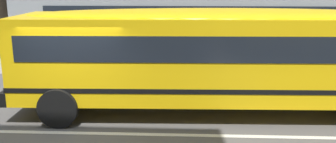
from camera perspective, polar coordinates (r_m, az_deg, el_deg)
ground_plane at (r=9.27m, az=-14.84°, el=-9.16°), size 400.00×400.00×0.00m
sidewalk_far at (r=15.89m, az=-7.23°, el=0.78°), size 120.00×3.00×0.01m
lane_centreline at (r=9.27m, az=-14.84°, el=-9.14°), size 110.00×0.16×0.01m
school_bus at (r=10.07m, az=9.69°, el=3.00°), size 12.80×3.04×2.85m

